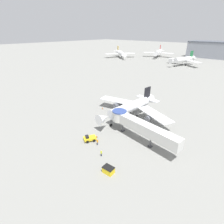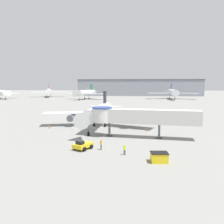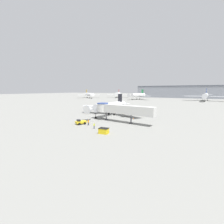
{
  "view_description": "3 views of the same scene",
  "coord_description": "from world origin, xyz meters",
  "px_view_note": "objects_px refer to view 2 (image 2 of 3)",
  "views": [
    {
      "loc": [
        33.4,
        -43.5,
        26.88
      ],
      "look_at": [
        -1.42,
        -5.46,
        2.66
      ],
      "focal_mm": 28.0,
      "sensor_mm": 36.0,
      "label": 1
    },
    {
      "loc": [
        10.39,
        -52.96,
        10.46
      ],
      "look_at": [
        6.24,
        -6.76,
        4.77
      ],
      "focal_mm": 35.0,
      "sensor_mm": 36.0,
      "label": 2
    },
    {
      "loc": [
        33.44,
        -53.84,
        10.63
      ],
      "look_at": [
        5.71,
        -4.25,
        2.24
      ],
      "focal_mm": 24.0,
      "sensor_mm": 36.0,
      "label": 3
    }
  ],
  "objects_px": {
    "traffic_cone_starboard_wing": "(147,130)",
    "jet_bridge": "(137,116)",
    "ground_crew_marshaller": "(101,144)",
    "background_jet_green_tail": "(86,93)",
    "traffic_cone_port_wing": "(49,127)",
    "background_jet_blue_tail": "(173,92)",
    "main_airplane": "(98,113)",
    "pushback_tug_yellow": "(83,145)",
    "ground_crew_wing_walker": "(125,149)",
    "traffic_cone_near_nose": "(87,143)",
    "background_jet_red_tail": "(48,91)",
    "service_container_yellow": "(159,157)"
  },
  "relations": [
    {
      "from": "traffic_cone_near_nose",
      "to": "ground_crew_marshaller",
      "type": "xyz_separation_m",
      "value": [
        2.82,
        -2.27,
        0.63
      ]
    },
    {
      "from": "main_airplane",
      "to": "ground_crew_wing_walker",
      "type": "bearing_deg",
      "value": -66.69
    },
    {
      "from": "ground_crew_wing_walker",
      "to": "ground_crew_marshaller",
      "type": "bearing_deg",
      "value": -55.86
    },
    {
      "from": "pushback_tug_yellow",
      "to": "main_airplane",
      "type": "bearing_deg",
      "value": 118.54
    },
    {
      "from": "pushback_tug_yellow",
      "to": "traffic_cone_near_nose",
      "type": "height_order",
      "value": "pushback_tug_yellow"
    },
    {
      "from": "ground_crew_wing_walker",
      "to": "traffic_cone_near_nose",
      "type": "bearing_deg",
      "value": -58.92
    },
    {
      "from": "pushback_tug_yellow",
      "to": "traffic_cone_starboard_wing",
      "type": "relative_size",
      "value": 5.9
    },
    {
      "from": "ground_crew_wing_walker",
      "to": "jet_bridge",
      "type": "bearing_deg",
      "value": -124.41
    },
    {
      "from": "ground_crew_marshaller",
      "to": "background_jet_green_tail",
      "type": "xyz_separation_m",
      "value": [
        -29.01,
        124.67,
        3.93
      ]
    },
    {
      "from": "background_jet_green_tail",
      "to": "traffic_cone_near_nose",
      "type": "bearing_deg",
      "value": -63.58
    },
    {
      "from": "background_jet_blue_tail",
      "to": "background_jet_green_tail",
      "type": "xyz_separation_m",
      "value": [
        -64.89,
        -9.72,
        -0.33
      ]
    },
    {
      "from": "background_jet_green_tail",
      "to": "background_jet_blue_tail",
      "type": "bearing_deg",
      "value": 22.86
    },
    {
      "from": "background_jet_red_tail",
      "to": "background_jet_green_tail",
      "type": "height_order",
      "value": "background_jet_red_tail"
    },
    {
      "from": "traffic_cone_port_wing",
      "to": "background_jet_red_tail",
      "type": "relative_size",
      "value": 0.02
    },
    {
      "from": "traffic_cone_starboard_wing",
      "to": "traffic_cone_port_wing",
      "type": "distance_m",
      "value": 23.67
    },
    {
      "from": "traffic_cone_near_nose",
      "to": "service_container_yellow",
      "type": "bearing_deg",
      "value": -32.45
    },
    {
      "from": "ground_crew_wing_walker",
      "to": "background_jet_red_tail",
      "type": "relative_size",
      "value": 0.05
    },
    {
      "from": "jet_bridge",
      "to": "ground_crew_wing_walker",
      "type": "relative_size",
      "value": 13.09
    },
    {
      "from": "main_airplane",
      "to": "traffic_cone_port_wing",
      "type": "height_order",
      "value": "main_airplane"
    },
    {
      "from": "jet_bridge",
      "to": "background_jet_red_tail",
      "type": "bearing_deg",
      "value": 124.08
    },
    {
      "from": "traffic_cone_starboard_wing",
      "to": "background_jet_blue_tail",
      "type": "relative_size",
      "value": 0.02
    },
    {
      "from": "main_airplane",
      "to": "pushback_tug_yellow",
      "type": "relative_size",
      "value": 7.94
    },
    {
      "from": "traffic_cone_near_nose",
      "to": "traffic_cone_starboard_wing",
      "type": "distance_m",
      "value": 17.5
    },
    {
      "from": "background_jet_blue_tail",
      "to": "service_container_yellow",
      "type": "bearing_deg",
      "value": -96.48
    },
    {
      "from": "background_jet_red_tail",
      "to": "background_jet_green_tail",
      "type": "relative_size",
      "value": 1.11
    },
    {
      "from": "pushback_tug_yellow",
      "to": "service_container_yellow",
      "type": "distance_m",
      "value": 12.82
    },
    {
      "from": "main_airplane",
      "to": "background_jet_blue_tail",
      "type": "distance_m",
      "value": 122.35
    },
    {
      "from": "jet_bridge",
      "to": "background_jet_red_tail",
      "type": "distance_m",
      "value": 164.73
    },
    {
      "from": "traffic_cone_near_nose",
      "to": "main_airplane",
      "type": "bearing_deg",
      "value": 91.68
    },
    {
      "from": "traffic_cone_port_wing",
      "to": "background_jet_blue_tail",
      "type": "xyz_separation_m",
      "value": [
        51.09,
        117.5,
        4.94
      ]
    },
    {
      "from": "pushback_tug_yellow",
      "to": "traffic_cone_port_wing",
      "type": "relative_size",
      "value": 5.46
    },
    {
      "from": "traffic_cone_starboard_wing",
      "to": "background_jet_green_tail",
      "type": "relative_size",
      "value": 0.02
    },
    {
      "from": "ground_crew_wing_walker",
      "to": "background_jet_blue_tail",
      "type": "distance_m",
      "value": 140.57
    },
    {
      "from": "main_airplane",
      "to": "traffic_cone_near_nose",
      "type": "distance_m",
      "value": 16.58
    },
    {
      "from": "background_jet_blue_tail",
      "to": "background_jet_green_tail",
      "type": "distance_m",
      "value": 65.61
    },
    {
      "from": "main_airplane",
      "to": "background_jet_blue_tail",
      "type": "bearing_deg",
      "value": 75.63
    },
    {
      "from": "traffic_cone_near_nose",
      "to": "jet_bridge",
      "type": "bearing_deg",
      "value": 37.74
    },
    {
      "from": "background_jet_red_tail",
      "to": "ground_crew_marshaller",
      "type": "bearing_deg",
      "value": -85.79
    },
    {
      "from": "ground_crew_marshaller",
      "to": "ground_crew_wing_walker",
      "type": "distance_m",
      "value": 4.6
    },
    {
      "from": "main_airplane",
      "to": "ground_crew_marshaller",
      "type": "xyz_separation_m",
      "value": [
        3.29,
        -18.49,
        -2.74
      ]
    },
    {
      "from": "main_airplane",
      "to": "background_jet_green_tail",
      "type": "height_order",
      "value": "background_jet_green_tail"
    },
    {
      "from": "main_airplane",
      "to": "ground_crew_wing_walker",
      "type": "xyz_separation_m",
      "value": [
        7.2,
        -20.92,
        -2.8
      ]
    },
    {
      "from": "service_container_yellow",
      "to": "ground_crew_marshaller",
      "type": "xyz_separation_m",
      "value": [
        -8.73,
        5.08,
        0.32
      ]
    },
    {
      "from": "pushback_tug_yellow",
      "to": "background_jet_green_tail",
      "type": "height_order",
      "value": "background_jet_green_tail"
    },
    {
      "from": "main_airplane",
      "to": "pushback_tug_yellow",
      "type": "height_order",
      "value": "main_airplane"
    },
    {
      "from": "ground_crew_marshaller",
      "to": "traffic_cone_near_nose",
      "type": "bearing_deg",
      "value": -118.04
    },
    {
      "from": "traffic_cone_near_nose",
      "to": "ground_crew_wing_walker",
      "type": "xyz_separation_m",
      "value": [
        6.72,
        -4.69,
        0.57
      ]
    },
    {
      "from": "traffic_cone_starboard_wing",
      "to": "jet_bridge",
      "type": "bearing_deg",
      "value": -110.07
    },
    {
      "from": "traffic_cone_port_wing",
      "to": "ground_crew_marshaller",
      "type": "height_order",
      "value": "ground_crew_marshaller"
    },
    {
      "from": "traffic_cone_starboard_wing",
      "to": "traffic_cone_port_wing",
      "type": "height_order",
      "value": "traffic_cone_port_wing"
    }
  ]
}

